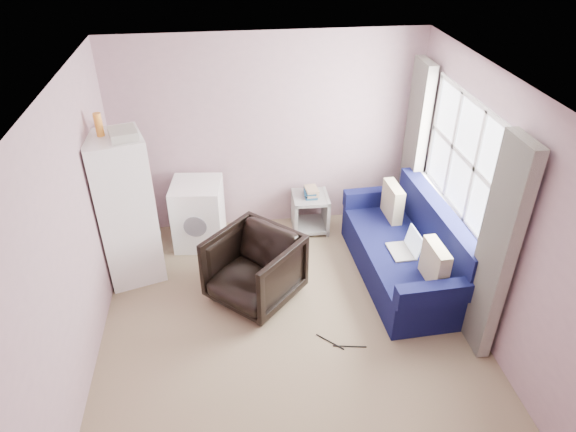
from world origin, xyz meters
The scene contains 8 objects.
room centered at (0.02, 0.01, 1.25)m, with size 3.84×4.24×2.54m.
armchair centered at (-0.32, 0.56, 0.43)m, with size 0.83×0.78×0.86m, color black.
fridge centered at (-1.67, 1.17, 0.88)m, with size 0.74×0.74×1.97m.
washing_machine centered at (-0.93, 1.70, 0.44)m, with size 0.65×0.65×0.84m.
side_table centered at (0.50, 1.82, 0.29)m, with size 0.47×0.47×0.62m.
sofa centered at (1.45, 0.70, 0.33)m, with size 1.00×2.05×0.90m.
window_dressing centered at (1.78, 0.70, 1.11)m, with size 0.17×2.62×2.18m.
floor_cables centered at (0.46, -0.26, 0.01)m, with size 0.47×0.24×0.01m.
Camera 1 is at (-0.52, -3.77, 3.80)m, focal length 32.00 mm.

